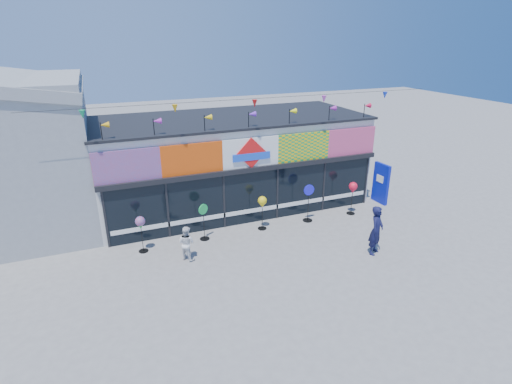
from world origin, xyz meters
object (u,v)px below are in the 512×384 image
spinner_0 (140,224)px  child (187,243)px  spinner_1 (204,221)px  blue_sign (381,183)px  spinner_2 (262,203)px  spinner_4 (353,189)px  spinner_3 (308,202)px  adult_man (376,230)px

spinner_0 → child: (1.41, -1.14, -0.50)m
spinner_1 → child: 1.57m
blue_sign → spinner_1: blue_sign is taller
spinner_2 → spinner_4: (4.30, -0.09, 0.05)m
child → spinner_3: bearing=-116.8°
spinner_1 → spinner_4: (6.76, -0.10, 0.42)m
spinner_0 → spinner_1: size_ratio=0.95×
blue_sign → child: size_ratio=1.51×
adult_man → spinner_2: bearing=98.5°
blue_sign → spinner_1: 8.80m
blue_sign → spinner_4: size_ratio=1.28×
spinner_0 → spinner_1: bearing=2.0°
spinner_3 → adult_man: (0.94, -3.35, 0.05)m
blue_sign → spinner_4: blue_sign is taller
spinner_3 → spinner_4: (2.17, -0.07, 0.33)m
spinner_3 → spinner_0: bearing=-179.5°
spinner_2 → spinner_4: spinner_4 is taller
spinner_0 → spinner_3: size_ratio=0.85×
spinner_1 → spinner_3: 4.59m
spinner_4 → adult_man: (-1.23, -3.27, -0.28)m
spinner_1 → adult_man: bearing=-31.4°
spinner_2 → child: spinner_2 is taller
blue_sign → spinner_0: (-11.15, -0.61, 0.17)m
blue_sign → spinner_0: 11.17m
spinner_2 → spinner_3: spinner_3 is taller
spinner_0 → spinner_2: (4.83, 0.07, 0.02)m
blue_sign → spinner_4: 2.14m
spinner_3 → spinner_4: 2.19m
blue_sign → spinner_3: blue_sign is taller
spinner_0 → spinner_1: spinner_1 is taller
spinner_1 → adult_man: (5.53, -3.37, 0.14)m
spinner_0 → spinner_4: bearing=-0.1°
adult_man → blue_sign: bearing=16.3°
spinner_0 → child: size_ratio=1.11×
spinner_1 → spinner_2: spinner_1 is taller
spinner_2 → child: (-3.42, -1.22, -0.52)m
blue_sign → spinner_3: size_ratio=1.16×
spinner_0 → spinner_3: bearing=0.5°
spinner_4 → spinner_1: bearing=179.1°
blue_sign → child: bearing=-173.5°
child → spinner_1: bearing=-77.1°
blue_sign → spinner_3: 4.23m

